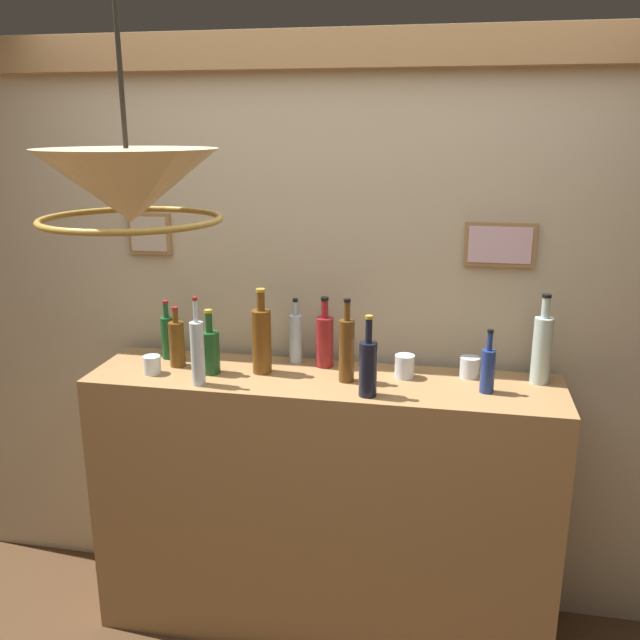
% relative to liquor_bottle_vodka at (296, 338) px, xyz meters
% --- Properties ---
extents(panelled_rear_partition, '(3.61, 0.15, 2.43)m').
position_rel_liquor_bottle_vodka_xyz_m(panelled_rear_partition, '(0.14, 0.13, 0.06)').
color(panelled_rear_partition, '#BCAD8E').
rests_on(panelled_rear_partition, ground).
extents(bar_shelf_unit, '(1.85, 0.44, 1.12)m').
position_rel_liquor_bottle_vodka_xyz_m(bar_shelf_unit, '(0.14, -0.16, -0.67)').
color(bar_shelf_unit, '#9E7547').
rests_on(bar_shelf_unit, ground).
extents(liquor_bottle_vodka, '(0.05, 0.05, 0.27)m').
position_rel_liquor_bottle_vodka_xyz_m(liquor_bottle_vodka, '(0.00, 0.00, 0.00)').
color(liquor_bottle_vodka, '#A8C2D7').
rests_on(liquor_bottle_vodka, bar_shelf_unit).
extents(liquor_bottle_mezcal, '(0.07, 0.07, 0.29)m').
position_rel_liquor_bottle_vodka_xyz_m(liquor_bottle_mezcal, '(0.13, -0.02, 0.01)').
color(liquor_bottle_mezcal, maroon).
rests_on(liquor_bottle_mezcal, bar_shelf_unit).
extents(liquor_bottle_vermouth, '(0.05, 0.05, 0.34)m').
position_rel_liquor_bottle_vodka_xyz_m(liquor_bottle_vermouth, '(-0.30, -0.32, 0.02)').
color(liquor_bottle_vermouth, silver).
rests_on(liquor_bottle_vermouth, bar_shelf_unit).
extents(liquor_bottle_tequila, '(0.07, 0.07, 0.35)m').
position_rel_liquor_bottle_vodka_xyz_m(liquor_bottle_tequila, '(0.97, -0.05, 0.03)').
color(liquor_bottle_tequila, '#B2C7BD').
rests_on(liquor_bottle_tequila, bar_shelf_unit).
extents(liquor_bottle_rye, '(0.06, 0.06, 0.25)m').
position_rel_liquor_bottle_vodka_xyz_m(liquor_bottle_rye, '(-0.46, -0.14, -0.01)').
color(liquor_bottle_rye, brown).
rests_on(liquor_bottle_rye, bar_shelf_unit).
extents(liquor_bottle_scotch, '(0.08, 0.08, 0.34)m').
position_rel_liquor_bottle_vodka_xyz_m(liquor_bottle_scotch, '(-0.10, -0.14, 0.03)').
color(liquor_bottle_scotch, brown).
rests_on(liquor_bottle_scotch, bar_shelf_unit).
extents(liquor_bottle_rum, '(0.05, 0.05, 0.24)m').
position_rel_liquor_bottle_vodka_xyz_m(liquor_bottle_rum, '(0.77, -0.19, -0.02)').
color(liquor_bottle_rum, navy).
rests_on(liquor_bottle_rum, bar_shelf_unit).
extents(liquor_bottle_brandy, '(0.06, 0.06, 0.33)m').
position_rel_liquor_bottle_vodka_xyz_m(liquor_bottle_brandy, '(0.24, -0.17, 0.02)').
color(liquor_bottle_brandy, brown).
rests_on(liquor_bottle_brandy, bar_shelf_unit).
extents(liquor_bottle_port, '(0.07, 0.07, 0.30)m').
position_rel_liquor_bottle_vodka_xyz_m(liquor_bottle_port, '(0.34, -0.31, 0.01)').
color(liquor_bottle_port, black).
rests_on(liquor_bottle_port, bar_shelf_unit).
extents(liquor_bottle_whiskey, '(0.08, 0.08, 0.26)m').
position_rel_liquor_bottle_vodka_xyz_m(liquor_bottle_whiskey, '(-0.30, -0.19, -0.01)').
color(liquor_bottle_whiskey, '#1A4B21').
rests_on(liquor_bottle_whiskey, bar_shelf_unit).
extents(liquor_bottle_amaro, '(0.05, 0.05, 0.25)m').
position_rel_liquor_bottle_vodka_xyz_m(liquor_bottle_amaro, '(-0.54, -0.05, -0.01)').
color(liquor_bottle_amaro, '#195026').
rests_on(liquor_bottle_amaro, bar_shelf_unit).
extents(glass_tumbler_rocks, '(0.07, 0.07, 0.07)m').
position_rel_liquor_bottle_vodka_xyz_m(glass_tumbler_rocks, '(-0.53, -0.24, -0.07)').
color(glass_tumbler_rocks, silver).
rests_on(glass_tumbler_rocks, bar_shelf_unit).
extents(glass_tumbler_highball, '(0.08, 0.08, 0.08)m').
position_rel_liquor_bottle_vodka_xyz_m(glass_tumbler_highball, '(0.71, -0.04, -0.07)').
color(glass_tumbler_highball, silver).
rests_on(glass_tumbler_highball, bar_shelf_unit).
extents(glass_tumbler_shot, '(0.08, 0.08, 0.09)m').
position_rel_liquor_bottle_vodka_xyz_m(glass_tumbler_shot, '(0.46, -0.09, -0.06)').
color(glass_tumbler_shot, silver).
rests_on(glass_tumbler_shot, bar_shelf_unit).
extents(pendant_lamp, '(0.44, 0.44, 0.49)m').
position_rel_liquor_bottle_vodka_xyz_m(pendant_lamp, '(-0.15, -1.08, 0.70)').
color(pendant_lamp, beige).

